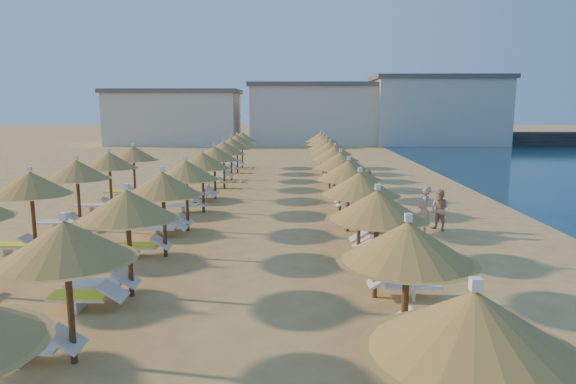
{
  "coord_description": "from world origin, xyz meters",
  "views": [
    {
      "loc": [
        0.17,
        -15.58,
        4.6
      ],
      "look_at": [
        -0.11,
        4.0,
        1.3
      ],
      "focal_mm": 32.0,
      "sensor_mm": 36.0,
      "label": 1
    }
  ],
  "objects_px": {
    "parasol_row_east": "(344,166)",
    "beachgoer_b": "(440,210)",
    "parasol_row_west": "(195,166)",
    "beachgoer_c": "(369,186)",
    "beachgoer_a": "(424,211)",
    "jetty": "(530,139)"
  },
  "relations": [
    {
      "from": "parasol_row_east",
      "to": "beachgoer_b",
      "type": "xyz_separation_m",
      "value": [
        3.44,
        -1.47,
        -1.46
      ]
    },
    {
      "from": "parasol_row_west",
      "to": "beachgoer_c",
      "type": "height_order",
      "value": "parasol_row_west"
    },
    {
      "from": "beachgoer_a",
      "to": "jetty",
      "type": "bearing_deg",
      "value": 165.06
    },
    {
      "from": "jetty",
      "to": "beachgoer_b",
      "type": "relative_size",
      "value": 19.34
    },
    {
      "from": "parasol_row_west",
      "to": "beachgoer_c",
      "type": "relative_size",
      "value": 25.39
    },
    {
      "from": "beachgoer_b",
      "to": "beachgoer_a",
      "type": "xyz_separation_m",
      "value": [
        -0.75,
        -0.66,
        0.11
      ]
    },
    {
      "from": "beachgoer_c",
      "to": "jetty",
      "type": "bearing_deg",
      "value": 85.78
    },
    {
      "from": "parasol_row_east",
      "to": "beachgoer_c",
      "type": "relative_size",
      "value": 25.39
    },
    {
      "from": "beachgoer_b",
      "to": "parasol_row_east",
      "type": "bearing_deg",
      "value": -153.25
    },
    {
      "from": "jetty",
      "to": "beachgoer_b",
      "type": "height_order",
      "value": "beachgoer_b"
    },
    {
      "from": "parasol_row_west",
      "to": "beachgoer_b",
      "type": "relative_size",
      "value": 25.12
    },
    {
      "from": "jetty",
      "to": "beachgoer_c",
      "type": "bearing_deg",
      "value": -123.0
    },
    {
      "from": "jetty",
      "to": "parasol_row_west",
      "type": "height_order",
      "value": "parasol_row_west"
    },
    {
      "from": "jetty",
      "to": "beachgoer_b",
      "type": "bearing_deg",
      "value": -117.28
    },
    {
      "from": "parasol_row_west",
      "to": "beachgoer_b",
      "type": "distance_m",
      "value": 9.6
    },
    {
      "from": "jetty",
      "to": "beachgoer_a",
      "type": "relative_size",
      "value": 16.9
    },
    {
      "from": "parasol_row_east",
      "to": "beachgoer_a",
      "type": "xyz_separation_m",
      "value": [
        2.69,
        -2.13,
        -1.35
      ]
    },
    {
      "from": "parasol_row_west",
      "to": "beachgoer_b",
      "type": "height_order",
      "value": "parasol_row_west"
    },
    {
      "from": "beachgoer_c",
      "to": "parasol_row_west",
      "type": "bearing_deg",
      "value": -120.8
    },
    {
      "from": "parasol_row_west",
      "to": "beachgoer_b",
      "type": "xyz_separation_m",
      "value": [
        9.37,
        -1.47,
        -1.46
      ]
    },
    {
      "from": "jetty",
      "to": "parasol_row_east",
      "type": "xyz_separation_m",
      "value": [
        -25.61,
        -40.51,
        1.49
      ]
    },
    {
      "from": "jetty",
      "to": "beachgoer_b",
      "type": "distance_m",
      "value": 47.48
    }
  ]
}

